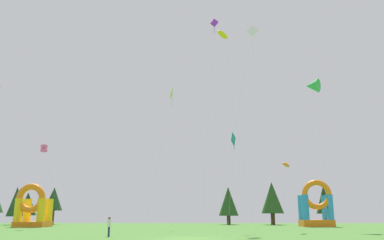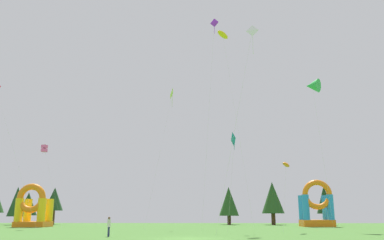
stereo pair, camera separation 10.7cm
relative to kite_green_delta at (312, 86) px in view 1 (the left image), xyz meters
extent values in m
plane|color=#3D6B28|center=(-16.12, -19.30, -18.95)|extent=(120.00, 120.00, 0.00)
cone|color=green|center=(0.00, 0.00, 0.00)|extent=(2.67, 2.65, 2.10)
cylinder|color=silver|center=(1.22, 1.76, -9.47)|extent=(2.46, 3.53, 18.96)
pyramid|color=#8CD826|center=(-19.58, 6.20, 0.87)|extent=(0.86, 1.47, 1.40)
cylinder|color=#8CD826|center=(-19.67, 6.17, -0.15)|extent=(0.04, 0.04, 2.09)
cylinder|color=silver|center=(-21.16, 3.45, -9.03)|extent=(2.99, 5.44, 19.85)
cylinder|color=silver|center=(-40.33, 0.34, -9.42)|extent=(6.16, 3.16, 19.08)
ellipsoid|color=orange|center=(-5.50, -6.96, -11.57)|extent=(1.45, 2.05, 0.77)
cylinder|color=silver|center=(-6.12, -8.48, -15.26)|extent=(1.25, 3.06, 7.39)
pyramid|color=#0C7F7A|center=(-11.38, -9.00, -9.05)|extent=(0.59, 1.21, 1.18)
cylinder|color=#0C7F7A|center=(-11.46, -9.02, -9.61)|extent=(0.04, 0.04, 1.10)
cylinder|color=silver|center=(-11.95, -9.85, -14.01)|extent=(1.00, 1.68, 9.89)
pyramid|color=purple|center=(-13.43, -6.65, 6.23)|extent=(0.81, 0.46, 0.81)
cylinder|color=purple|center=(-13.41, -6.60, 5.51)|extent=(0.04, 0.04, 1.46)
cylinder|color=silver|center=(-14.28, -4.58, -6.36)|extent=(1.77, 4.04, 25.19)
cube|color=#EA599E|center=(-37.56, 3.06, -8.19)|extent=(0.79, 0.79, 0.45)
cube|color=#EA599E|center=(-37.56, 3.06, -7.64)|extent=(0.79, 0.79, 0.45)
cylinder|color=silver|center=(-35.71, 2.64, -13.43)|extent=(3.70, 0.86, 11.04)
ellipsoid|color=yellow|center=(-12.20, -2.90, 6.37)|extent=(1.94, 2.29, 0.92)
cylinder|color=silver|center=(-10.24, -0.17, -6.29)|extent=(3.94, 5.47, 25.32)
pyramid|color=white|center=(-10.39, -19.83, -1.17)|extent=(0.86, 0.42, 0.83)
cylinder|color=white|center=(-10.38, -19.77, -2.27)|extent=(0.04, 0.04, 2.18)
cylinder|color=silver|center=(-12.05, -17.17, -10.07)|extent=(3.37, 5.22, 17.77)
cylinder|color=navy|center=(-23.12, -16.73, -18.55)|extent=(0.13, 0.13, 0.82)
cylinder|color=navy|center=(-23.14, -16.89, -18.55)|extent=(0.13, 0.13, 0.82)
cylinder|color=silver|center=(-23.13, -16.81, -17.81)|extent=(0.33, 0.33, 0.65)
sphere|color=brown|center=(-23.13, -16.81, -17.38)|extent=(0.22, 0.22, 0.22)
cube|color=orange|center=(2.97, 13.80, -18.43)|extent=(4.87, 3.80, 1.05)
cylinder|color=#268CD8|center=(1.06, 12.44, -15.96)|extent=(1.06, 1.06, 3.90)
cylinder|color=#268CD8|center=(4.87, 12.44, -15.96)|extent=(1.06, 1.06, 3.90)
cylinder|color=#268CD8|center=(1.06, 15.17, -15.96)|extent=(1.06, 1.06, 3.90)
cylinder|color=#268CD8|center=(4.87, 15.17, -15.96)|extent=(1.06, 1.06, 3.90)
torus|color=orange|center=(2.97, 12.44, -14.01)|extent=(4.66, 0.85, 4.66)
cube|color=orange|center=(-41.54, 10.95, -18.55)|extent=(4.73, 4.35, 0.80)
cylinder|color=yellow|center=(-43.29, 9.38, -16.39)|extent=(1.22, 1.22, 3.52)
cylinder|color=yellow|center=(-39.78, 9.38, -16.39)|extent=(1.22, 1.22, 3.52)
cylinder|color=yellow|center=(-43.29, 12.52, -16.39)|extent=(1.22, 1.22, 3.52)
cylinder|color=yellow|center=(-39.78, 12.52, -16.39)|extent=(1.22, 1.22, 3.52)
torus|color=orange|center=(-41.54, 9.38, -14.63)|extent=(4.49, 0.97, 4.49)
cylinder|color=#4C331E|center=(-50.04, 22.96, -18.19)|extent=(0.58, 0.58, 1.53)
cone|color=#1E4221|center=(-50.04, 22.96, -14.69)|extent=(3.25, 3.25, 5.46)
cylinder|color=#4C331E|center=(-47.70, 22.52, -18.09)|extent=(0.61, 0.61, 1.72)
cone|color=#193819|center=(-47.70, 22.52, -15.15)|extent=(3.39, 3.39, 4.17)
cylinder|color=#4C331E|center=(-43.80, 25.13, -17.64)|extent=(0.62, 0.62, 2.62)
cone|color=#1E4221|center=(-43.80, 25.13, -14.15)|extent=(3.45, 3.45, 4.36)
cylinder|color=#4C331E|center=(-10.24, 26.50, -18.13)|extent=(0.68, 0.68, 1.64)
cone|color=#234C1E|center=(-10.24, 26.50, -14.58)|extent=(3.80, 3.80, 5.45)
cylinder|color=#4C331E|center=(-2.04, 25.24, -17.92)|extent=(0.76, 0.76, 2.08)
cone|color=#234C1E|center=(-2.04, 25.24, -13.95)|extent=(4.20, 4.20, 5.86)
cylinder|color=#4C331E|center=(7.54, 24.77, -17.94)|extent=(0.54, 0.54, 2.03)
cone|color=#193819|center=(7.54, 24.77, -14.35)|extent=(3.02, 3.02, 5.14)
camera|label=1|loc=(-14.69, -53.13, -17.07)|focal=37.89mm
camera|label=2|loc=(-14.59, -53.13, -17.07)|focal=37.89mm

